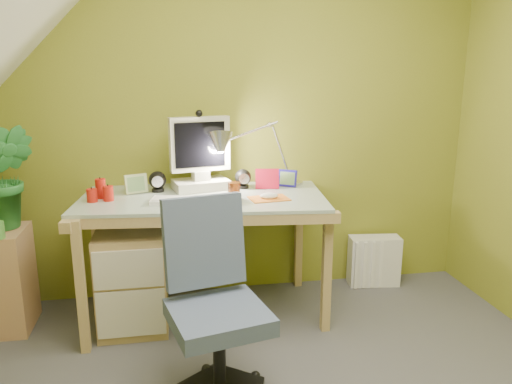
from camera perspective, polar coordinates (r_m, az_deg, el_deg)
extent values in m
cube|color=olive|center=(3.36, -1.77, 8.25)|extent=(3.20, 0.01, 2.40)
cube|color=white|center=(2.89, -7.48, -0.97)|extent=(0.47, 0.23, 0.02)
cube|color=orange|center=(2.95, 1.49, -0.74)|extent=(0.25, 0.19, 0.01)
ellipsoid|color=white|center=(2.94, 1.49, -0.45)|extent=(0.12, 0.09, 0.04)
cylinder|color=#8E3E14|center=(2.96, -2.53, 0.21)|extent=(0.07, 0.07, 0.09)
cube|color=red|center=(3.19, 1.28, 1.52)|extent=(0.15, 0.04, 0.13)
cube|color=#1B1592|center=(3.26, 3.56, 1.60)|extent=(0.12, 0.08, 0.11)
cube|color=#B4C98A|center=(3.16, -13.54, 0.92)|extent=(0.14, 0.07, 0.12)
cube|color=tan|center=(3.36, -26.35, -8.95)|extent=(0.23, 0.35, 0.62)
imported|color=#236A2C|center=(3.23, -26.81, 1.52)|extent=(0.36, 0.30, 0.61)
cube|color=silver|center=(3.74, 13.33, -7.65)|extent=(0.37, 0.18, 0.36)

